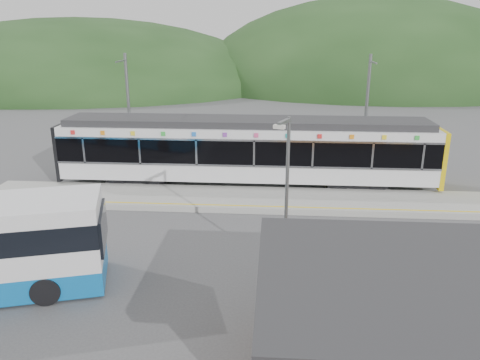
{
  "coord_description": "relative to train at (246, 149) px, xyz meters",
  "views": [
    {
      "loc": [
        1.7,
        -18.77,
        8.34
      ],
      "look_at": [
        0.24,
        1.0,
        1.91
      ],
      "focal_mm": 35.0,
      "sensor_mm": 36.0,
      "label": 1
    }
  ],
  "objects": [
    {
      "name": "catenary_mast_west",
      "position": [
        -7.23,
        2.56,
        1.58
      ],
      "size": [
        0.18,
        1.8,
        7.0
      ],
      "color": "slate",
      "rests_on": "ground"
    },
    {
      "name": "platform",
      "position": [
        -0.23,
        -2.7,
        -1.91
      ],
      "size": [
        26.0,
        3.2,
        0.3
      ],
      "primitive_type": "cube",
      "color": "#9E9E99",
      "rests_on": "ground"
    },
    {
      "name": "lamp_post",
      "position": [
        1.96,
        -9.81,
        1.3
      ],
      "size": [
        0.47,
        1.05,
        5.62
      ],
      "rotation": [
        0.0,
        0.0,
        -0.39
      ],
      "color": "slate",
      "rests_on": "ground"
    },
    {
      "name": "ground",
      "position": [
        -0.23,
        -6.0,
        -2.06
      ],
      "size": [
        120.0,
        120.0,
        0.0
      ],
      "primitive_type": "plane",
      "color": "#4C4C4F",
      "rests_on": "ground"
    },
    {
      "name": "catenary_mast_east",
      "position": [
        6.77,
        2.56,
        1.58
      ],
      "size": [
        0.18,
        1.8,
        7.0
      ],
      "color": "slate",
      "rests_on": "ground"
    },
    {
      "name": "hills",
      "position": [
        5.96,
        -0.71,
        -2.06
      ],
      "size": [
        146.0,
        149.0,
        26.0
      ],
      "color": "#1E3D19",
      "rests_on": "ground"
    },
    {
      "name": "yellow_line",
      "position": [
        -0.23,
        -4.0,
        -1.76
      ],
      "size": [
        26.0,
        0.1,
        0.01
      ],
      "primitive_type": "cube",
      "color": "yellow",
      "rests_on": "platform"
    },
    {
      "name": "train",
      "position": [
        0.0,
        0.0,
        0.0
      ],
      "size": [
        20.44,
        3.01,
        3.74
      ],
      "color": "black",
      "rests_on": "ground"
    },
    {
      "name": "station_shelter",
      "position": [
        5.77,
        -15.0,
        -0.51
      ],
      "size": [
        9.2,
        6.2,
        3.0
      ],
      "color": "#90623F",
      "rests_on": "ground"
    }
  ]
}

